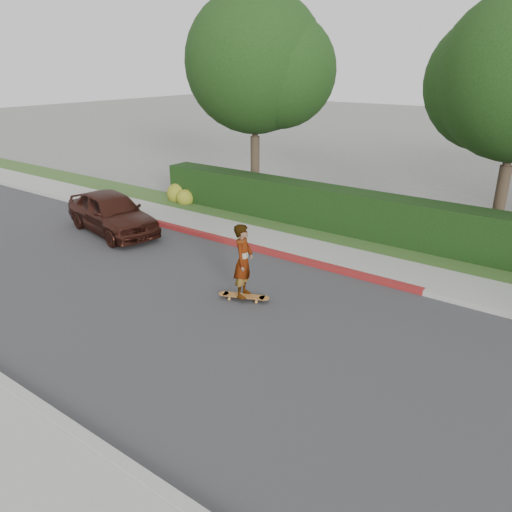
% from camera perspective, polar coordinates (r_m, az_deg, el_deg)
% --- Properties ---
extents(ground, '(120.00, 120.00, 0.00)m').
position_cam_1_polar(ground, '(10.15, 5.44, -11.10)').
color(ground, slate).
rests_on(ground, ground).
extents(road, '(60.00, 8.00, 0.01)m').
position_cam_1_polar(road, '(10.14, 5.44, -11.07)').
color(road, '#2D2D30').
rests_on(road, ground).
extents(curb_near, '(60.00, 0.20, 0.15)m').
position_cam_1_polar(curb_near, '(7.63, -12.35, -23.86)').
color(curb_near, '#9E9E99').
rests_on(curb_near, ground).
extents(curb_far, '(60.00, 0.20, 0.15)m').
position_cam_1_polar(curb_far, '(13.41, 14.62, -2.91)').
color(curb_far, '#9E9E99').
rests_on(curb_far, ground).
extents(curb_red_section, '(12.00, 0.21, 0.15)m').
position_cam_1_polar(curb_red_section, '(15.74, -2.34, 1.47)').
color(curb_red_section, maroon).
rests_on(curb_red_section, ground).
extents(sidewalk_far, '(60.00, 1.60, 0.12)m').
position_cam_1_polar(sidewalk_far, '(14.19, 16.02, -1.74)').
color(sidewalk_far, gray).
rests_on(sidewalk_far, ground).
extents(planting_strip, '(60.00, 1.60, 0.10)m').
position_cam_1_polar(planting_strip, '(15.61, 18.16, 0.10)').
color(planting_strip, '#2D4C1E').
rests_on(planting_strip, ground).
extents(hedge, '(15.00, 1.00, 1.50)m').
position_cam_1_polar(hedge, '(16.99, 9.55, 5.08)').
color(hedge, black).
rests_on(hedge, ground).
extents(flowering_shrub, '(1.40, 1.00, 0.90)m').
position_cam_1_polar(flowering_shrub, '(20.76, -8.66, 6.91)').
color(flowering_shrub, '#2D4C19').
rests_on(flowering_shrub, ground).
extents(tree_left, '(5.99, 5.21, 8.00)m').
position_cam_1_polar(tree_left, '(19.97, 0.19, 20.89)').
color(tree_left, '#33261C').
rests_on(tree_left, ground).
extents(skateboard, '(1.27, 0.71, 0.12)m').
position_cam_1_polar(skateboard, '(12.15, -1.41, -4.60)').
color(skateboard, '#B67F32').
rests_on(skateboard, ground).
extents(skateboarder, '(0.63, 0.77, 1.81)m').
position_cam_1_polar(skateboarder, '(11.78, -1.45, -0.56)').
color(skateboarder, white).
rests_on(skateboarder, skateboard).
extents(car_maroon, '(4.39, 2.49, 1.41)m').
position_cam_1_polar(car_maroon, '(17.46, -16.16, 4.81)').
color(car_maroon, '#391912').
rests_on(car_maroon, ground).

